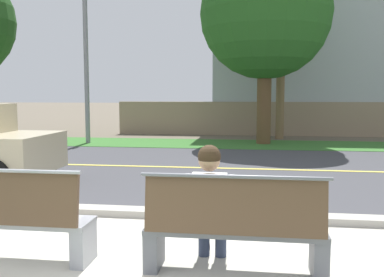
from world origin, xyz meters
name	(u,v)px	position (x,y,z in m)	size (l,w,h in m)	color
ground_plane	(203,159)	(0.00, 8.00, 0.00)	(140.00, 140.00, 0.00)	#665B4C
sidewalk_pavement	(114,272)	(0.00, 0.40, 0.01)	(44.00, 3.60, 0.01)	beige
curb_edge	(157,213)	(0.00, 2.35, 0.06)	(44.00, 0.30, 0.11)	#ADA89E
street_asphalt	(196,168)	(0.00, 6.50, 0.00)	(52.00, 8.00, 0.01)	#424247
road_centre_line	(196,168)	(0.00, 6.50, 0.01)	(48.00, 0.14, 0.01)	#E0CC4C
far_verge_grass	(214,144)	(0.00, 11.47, 0.01)	(48.00, 2.80, 0.02)	#38702D
bench_left	(6,220)	(-1.17, 0.50, 0.45)	(1.74, 0.48, 1.01)	#9EA0A8
bench_right	(234,230)	(1.17, 0.50, 0.45)	(1.74, 0.48, 1.01)	slate
seated_person_white	(210,201)	(0.92, 0.67, 0.68)	(0.52, 0.68, 1.25)	#333D56
streetlamp	(88,34)	(-4.43, 11.28, 3.82)	(0.24, 2.10, 6.64)	gray
shade_tree_left	(270,3)	(1.83, 11.64, 4.77)	(4.45, 4.45, 7.34)	brown
garden_wall	(271,119)	(2.08, 14.90, 0.70)	(13.00, 0.36, 1.40)	gray
house_across_street	(337,49)	(5.18, 18.10, 3.85)	(12.05, 6.91, 7.62)	#A3ADB2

